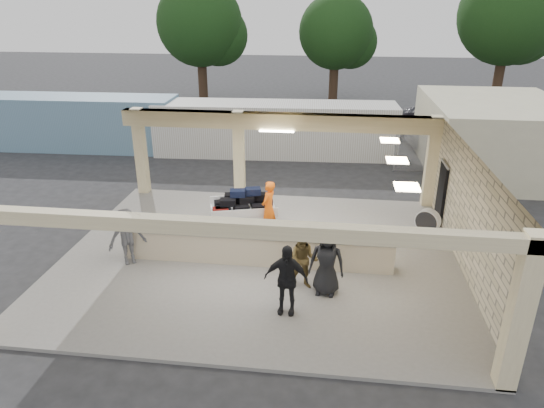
# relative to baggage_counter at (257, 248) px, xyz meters

# --- Properties ---
(ground) EXTENTS (120.00, 120.00, 0.00)m
(ground) POSITION_rel_baggage_counter_xyz_m (0.00, 0.50, -0.59)
(ground) COLOR #262628
(ground) RESTS_ON ground
(pavilion) EXTENTS (12.01, 10.00, 3.55)m
(pavilion) POSITION_rel_baggage_counter_xyz_m (0.21, 1.16, 0.76)
(pavilion) COLOR slate
(pavilion) RESTS_ON ground
(baggage_counter) EXTENTS (8.20, 0.58, 0.98)m
(baggage_counter) POSITION_rel_baggage_counter_xyz_m (0.00, 0.00, 0.00)
(baggage_counter) COLOR #C9B696
(baggage_counter) RESTS_ON pavilion
(luggage_cart) EXTENTS (2.53, 1.95, 1.31)m
(luggage_cart) POSITION_rel_baggage_counter_xyz_m (-0.91, 2.61, 0.22)
(luggage_cart) COLOR silver
(luggage_cart) RESTS_ON pavilion
(drum_fan) EXTENTS (0.84, 0.67, 0.92)m
(drum_fan) POSITION_rel_baggage_counter_xyz_m (5.36, 2.58, 0.00)
(drum_fan) COLOR silver
(drum_fan) RESTS_ON pavilion
(baggage_handler) EXTENTS (0.57, 0.76, 1.85)m
(baggage_handler) POSITION_rel_baggage_counter_xyz_m (0.08, 2.04, 0.44)
(baggage_handler) COLOR #FF600D
(baggage_handler) RESTS_ON pavilion
(passenger_a) EXTENTS (0.81, 0.38, 1.65)m
(passenger_a) POSITION_rel_baggage_counter_xyz_m (1.45, -1.17, 0.34)
(passenger_a) COLOR brown
(passenger_a) RESTS_ON pavilion
(passenger_b) EXTENTS (1.12, 0.46, 1.87)m
(passenger_b) POSITION_rel_baggage_counter_xyz_m (1.10, -2.36, 0.45)
(passenger_b) COLOR black
(passenger_b) RESTS_ON pavilion
(passenger_c) EXTENTS (1.15, 0.98, 1.75)m
(passenger_c) POSITION_rel_baggage_counter_xyz_m (-3.77, -0.50, 0.39)
(passenger_c) COLOR #494A4E
(passenger_c) RESTS_ON pavilion
(passenger_d) EXTENTS (0.97, 0.49, 1.91)m
(passenger_d) POSITION_rel_baggage_counter_xyz_m (2.08, -1.36, 0.47)
(passenger_d) COLOR black
(passenger_d) RESTS_ON pavilion
(car_white_a) EXTENTS (5.36, 3.02, 1.46)m
(car_white_a) POSITION_rel_baggage_counter_xyz_m (8.63, 13.79, 0.14)
(car_white_a) COLOR silver
(car_white_a) RESTS_ON ground
(car_white_b) EXTENTS (5.07, 3.14, 1.50)m
(car_white_b) POSITION_rel_baggage_counter_xyz_m (12.02, 13.74, 0.16)
(car_white_b) COLOR silver
(car_white_b) RESTS_ON ground
(car_dark) EXTENTS (5.03, 2.66, 1.59)m
(car_dark) POSITION_rel_baggage_counter_xyz_m (7.49, 15.91, 0.21)
(car_dark) COLOR black
(car_dark) RESTS_ON ground
(container_white) EXTENTS (12.28, 3.00, 2.64)m
(container_white) POSITION_rel_baggage_counter_xyz_m (-0.83, 11.50, 0.73)
(container_white) COLOR silver
(container_white) RESTS_ON ground
(container_blue) EXTENTS (10.69, 2.85, 2.76)m
(container_blue) POSITION_rel_baggage_counter_xyz_m (-11.48, 11.38, 0.79)
(container_blue) COLOR #678BA5
(container_blue) RESTS_ON ground
(fence) EXTENTS (12.06, 0.06, 2.03)m
(fence) POSITION_rel_baggage_counter_xyz_m (11.00, 9.50, 0.47)
(fence) COLOR gray
(fence) RESTS_ON ground
(tree_left) EXTENTS (6.60, 6.30, 9.00)m
(tree_left) POSITION_rel_baggage_counter_xyz_m (-7.68, 24.66, 5.00)
(tree_left) COLOR #382619
(tree_left) RESTS_ON ground
(tree_mid) EXTENTS (6.00, 5.60, 8.00)m
(tree_mid) POSITION_rel_baggage_counter_xyz_m (2.32, 26.66, 4.38)
(tree_mid) COLOR #382619
(tree_mid) RESTS_ON ground
(tree_right) EXTENTS (7.20, 7.00, 10.00)m
(tree_right) POSITION_rel_baggage_counter_xyz_m (14.32, 25.66, 5.63)
(tree_right) COLOR #382619
(tree_right) RESTS_ON ground
(adjacent_building) EXTENTS (6.00, 8.00, 3.20)m
(adjacent_building) POSITION_rel_baggage_counter_xyz_m (9.50, 10.50, 1.01)
(adjacent_building) COLOR beige
(adjacent_building) RESTS_ON ground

